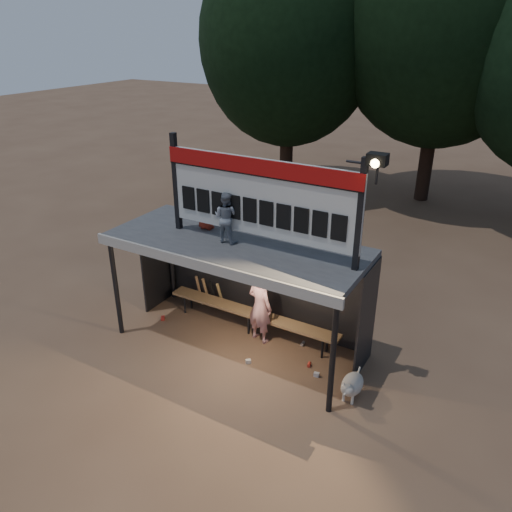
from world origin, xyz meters
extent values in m
plane|color=brown|center=(0.00, 0.00, 0.00)|extent=(80.00, 80.00, 0.00)
imported|color=white|center=(0.31, 0.37, 0.79)|extent=(0.64, 0.48, 1.58)
imported|color=gray|center=(-0.15, -0.10, 2.81)|extent=(0.49, 0.39, 0.97)
imported|color=#9E2818|center=(-0.85, 0.26, 2.75)|extent=(0.43, 0.29, 0.85)
cube|color=#414244|center=(0.00, 0.00, 2.26)|extent=(5.00, 2.00, 0.12)
cube|color=#BCB7AE|center=(0.00, -1.02, 2.22)|extent=(5.10, 0.06, 0.20)
cylinder|color=black|center=(-2.40, -0.90, 1.10)|extent=(0.10, 0.10, 2.20)
cylinder|color=black|center=(2.40, -0.90, 1.10)|extent=(0.10, 0.10, 2.20)
cylinder|color=black|center=(-2.40, 0.90, 1.10)|extent=(0.10, 0.10, 2.20)
cylinder|color=black|center=(2.40, 0.90, 1.10)|extent=(0.10, 0.10, 2.20)
cube|color=black|center=(0.00, 1.00, 1.10)|extent=(5.00, 0.04, 2.20)
cube|color=black|center=(-2.50, 0.50, 1.10)|extent=(0.04, 1.00, 2.20)
cube|color=black|center=(2.50, 0.50, 1.10)|extent=(0.04, 1.00, 2.20)
cylinder|color=black|center=(0.00, 1.00, 2.15)|extent=(5.00, 0.06, 0.06)
cube|color=black|center=(-1.35, 0.00, 3.27)|extent=(0.10, 0.10, 1.90)
cube|color=black|center=(2.35, 0.00, 3.27)|extent=(0.10, 0.10, 1.90)
cube|color=silver|center=(0.50, 0.00, 3.27)|extent=(3.80, 0.08, 1.40)
cube|color=#AE0D0C|center=(0.50, -0.05, 3.83)|extent=(3.80, 0.04, 0.28)
cube|color=black|center=(0.50, -0.06, 3.68)|extent=(3.80, 0.02, 0.03)
cube|color=black|center=(-1.03, -0.05, 3.02)|extent=(0.27, 0.03, 0.45)
cube|color=black|center=(-0.69, -0.05, 3.02)|extent=(0.27, 0.03, 0.45)
cube|color=black|center=(-0.35, -0.05, 3.02)|extent=(0.27, 0.03, 0.45)
cube|color=black|center=(-0.01, -0.05, 3.02)|extent=(0.27, 0.03, 0.45)
cube|color=black|center=(0.33, -0.05, 3.02)|extent=(0.27, 0.03, 0.45)
cube|color=black|center=(0.67, -0.05, 3.02)|extent=(0.27, 0.03, 0.45)
cube|color=black|center=(1.01, -0.05, 3.02)|extent=(0.27, 0.03, 0.45)
cube|color=black|center=(1.35, -0.05, 3.02)|extent=(0.27, 0.03, 0.45)
cube|color=black|center=(1.69, -0.05, 3.02)|extent=(0.27, 0.03, 0.45)
cube|color=black|center=(2.03, -0.05, 3.02)|extent=(0.27, 0.03, 0.45)
cylinder|color=black|center=(2.30, 0.00, 4.12)|extent=(0.50, 0.04, 0.04)
cylinder|color=black|center=(2.55, 0.00, 3.97)|extent=(0.04, 0.04, 0.30)
cube|color=black|center=(2.55, -0.05, 4.22)|extent=(0.30, 0.22, 0.18)
sphere|color=#FFD88C|center=(2.55, -0.14, 4.18)|extent=(0.14, 0.14, 0.14)
cube|color=#956F46|center=(0.00, 0.55, 0.45)|extent=(4.00, 0.35, 0.06)
cylinder|color=black|center=(-1.70, 0.43, 0.23)|extent=(0.05, 0.05, 0.45)
cylinder|color=black|center=(-1.70, 0.67, 0.23)|extent=(0.05, 0.05, 0.45)
cylinder|color=black|center=(0.00, 0.43, 0.23)|extent=(0.05, 0.05, 0.45)
cylinder|color=black|center=(0.00, 0.67, 0.23)|extent=(0.05, 0.05, 0.45)
cylinder|color=black|center=(1.70, 0.43, 0.23)|extent=(0.05, 0.05, 0.45)
cylinder|color=black|center=(1.70, 0.67, 0.23)|extent=(0.05, 0.05, 0.45)
cylinder|color=black|center=(-4.00, 10.00, 1.87)|extent=(0.50, 0.50, 3.74)
ellipsoid|color=black|center=(-4.00, 10.00, 5.53)|extent=(6.46, 6.46, 7.48)
cylinder|color=black|center=(1.00, 11.50, 2.09)|extent=(0.50, 0.50, 4.18)
ellipsoid|color=black|center=(1.00, 11.50, 6.18)|extent=(7.22, 7.22, 8.36)
ellipsoid|color=beige|center=(2.61, -0.36, 0.27)|extent=(0.36, 0.58, 0.36)
sphere|color=beige|center=(2.61, -0.64, 0.36)|extent=(0.22, 0.22, 0.22)
cone|color=silver|center=(2.61, -0.74, 0.34)|extent=(0.10, 0.10, 0.10)
cone|color=beige|center=(2.56, -0.66, 0.46)|extent=(0.06, 0.06, 0.07)
cone|color=beige|center=(2.66, -0.66, 0.46)|extent=(0.06, 0.06, 0.07)
cylinder|color=beige|center=(2.53, -0.54, 0.09)|extent=(0.05, 0.05, 0.18)
cylinder|color=#EEE4CE|center=(2.69, -0.54, 0.09)|extent=(0.05, 0.05, 0.18)
cylinder|color=#EFE7CF|center=(2.53, -0.18, 0.09)|extent=(0.05, 0.05, 0.18)
cylinder|color=beige|center=(2.69, -0.18, 0.09)|extent=(0.05, 0.05, 0.18)
cylinder|color=beige|center=(2.61, -0.06, 0.34)|extent=(0.04, 0.16, 0.14)
cylinder|color=#936844|center=(-1.56, 0.82, 0.43)|extent=(0.09, 0.27, 0.84)
cylinder|color=olive|center=(-1.36, 0.82, 0.43)|extent=(0.07, 0.30, 0.83)
cylinder|color=black|center=(-1.16, 0.82, 0.43)|extent=(0.09, 0.33, 0.83)
cylinder|color=#A6854D|center=(-0.96, 0.82, 0.43)|extent=(0.09, 0.36, 0.82)
cube|color=red|center=(-1.96, -0.07, 0.04)|extent=(0.11, 0.12, 0.08)
cylinder|color=#B4B4B9|center=(1.19, 0.63, 0.04)|extent=(0.08, 0.12, 0.07)
cube|color=silver|center=(0.52, -0.46, 0.04)|extent=(0.12, 0.12, 0.08)
cylinder|color=red|center=(1.60, 0.06, 0.04)|extent=(0.09, 0.13, 0.07)
cube|color=#B7B6BC|center=(1.85, -0.16, 0.04)|extent=(0.11, 0.08, 0.08)
camera|label=1|loc=(4.66, -7.29, 6.05)|focal=35.00mm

